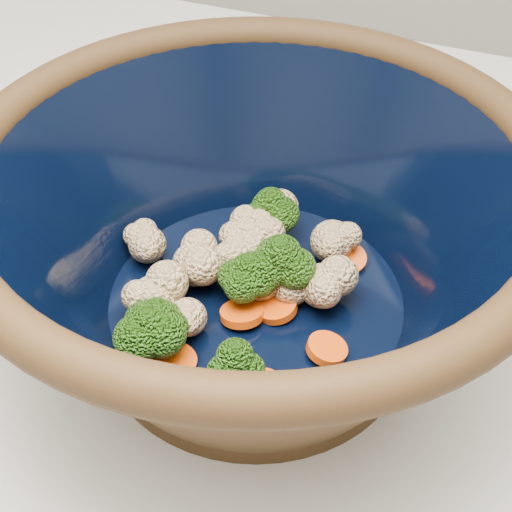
% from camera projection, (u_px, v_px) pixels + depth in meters
% --- Properties ---
extents(mixing_bowl, '(0.43, 0.43, 0.16)m').
position_uv_depth(mixing_bowl, '(256.00, 238.00, 0.47)').
color(mixing_bowl, black).
rests_on(mixing_bowl, counter).
extents(vegetable_pile, '(0.18, 0.18, 0.05)m').
position_uv_depth(vegetable_pile, '(239.00, 274.00, 0.49)').
color(vegetable_pile, '#608442').
rests_on(vegetable_pile, mixing_bowl).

